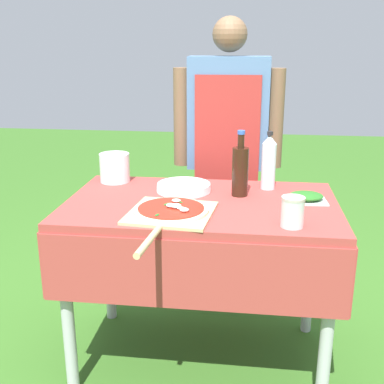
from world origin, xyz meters
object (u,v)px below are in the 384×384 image
at_px(pizza_on_peel, 170,212).
at_px(mixing_tub, 115,168).
at_px(prep_table, 201,226).
at_px(plate_stack, 184,187).
at_px(water_bottle, 269,162).
at_px(person_cook, 227,141).
at_px(sauce_jar, 292,214).
at_px(oil_bottle, 240,170).
at_px(herb_container, 306,197).

height_order(pizza_on_peel, mixing_tub, mixing_tub).
height_order(prep_table, mixing_tub, mixing_tub).
bearing_deg(plate_stack, water_bottle, 12.66).
xyz_separation_m(person_cook, mixing_tub, (-0.53, -0.37, -0.07)).
relative_size(pizza_on_peel, sauce_jar, 5.20).
xyz_separation_m(oil_bottle, herb_container, (0.29, -0.04, -0.10)).
distance_m(person_cook, mixing_tub, 0.65).
xyz_separation_m(mixing_tub, sauce_jar, (0.82, -0.51, -0.02)).
bearing_deg(pizza_on_peel, person_cook, 83.48).
height_order(person_cook, plate_stack, person_cook).
height_order(person_cook, water_bottle, person_cook).
height_order(person_cook, herb_container, person_cook).
bearing_deg(herb_container, pizza_on_peel, -154.98).
height_order(oil_bottle, water_bottle, oil_bottle).
bearing_deg(sauce_jar, water_bottle, 99.17).
bearing_deg(person_cook, mixing_tub, 33.82).
bearing_deg(person_cook, water_bottle, 116.90).
height_order(prep_table, oil_bottle, oil_bottle).
distance_m(oil_bottle, herb_container, 0.31).
bearing_deg(prep_table, plate_stack, 124.46).
bearing_deg(plate_stack, herb_container, -8.22).
bearing_deg(prep_table, mixing_tub, 150.48).
bearing_deg(pizza_on_peel, water_bottle, 52.92).
distance_m(person_cook, pizza_on_peel, 0.85).
xyz_separation_m(prep_table, water_bottle, (0.29, 0.23, 0.24)).
relative_size(person_cook, oil_bottle, 5.37).
height_order(person_cook, pizza_on_peel, person_cook).
height_order(person_cook, sauce_jar, person_cook).
bearing_deg(pizza_on_peel, oil_bottle, 54.37).
bearing_deg(mixing_tub, oil_bottle, -13.95).
distance_m(mixing_tub, plate_stack, 0.38).
bearing_deg(plate_stack, prep_table, -55.54).
distance_m(prep_table, person_cook, 0.68).
distance_m(prep_table, mixing_tub, 0.56).
bearing_deg(mixing_tub, water_bottle, -2.31).
bearing_deg(person_cook, herb_container, 122.30).
relative_size(water_bottle, plate_stack, 1.08).
height_order(prep_table, sauce_jar, sauce_jar).
height_order(prep_table, person_cook, person_cook).
xyz_separation_m(pizza_on_peel, water_bottle, (0.39, 0.42, 0.11)).
relative_size(herb_container, mixing_tub, 1.25).
bearing_deg(oil_bottle, person_cook, 99.24).
distance_m(pizza_on_peel, mixing_tub, 0.58).
xyz_separation_m(person_cook, plate_stack, (-0.17, -0.49, -0.12)).
bearing_deg(sauce_jar, pizza_on_peel, 172.79).
relative_size(mixing_tub, plate_stack, 0.58).
relative_size(pizza_on_peel, mixing_tub, 4.09).
distance_m(person_cook, plate_stack, 0.53).
bearing_deg(plate_stack, person_cook, 70.51).
relative_size(prep_table, plate_stack, 4.71).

